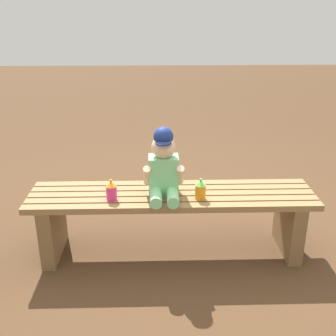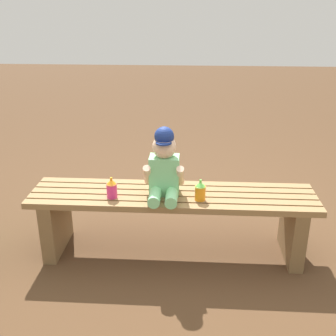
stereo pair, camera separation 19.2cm
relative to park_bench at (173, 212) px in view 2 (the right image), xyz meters
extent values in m
plane|color=#4C331E|center=(0.00, 0.00, -0.28)|extent=(16.00, 16.00, 0.00)
cube|color=olive|center=(0.00, -0.16, 0.11)|extent=(1.68, 0.06, 0.04)
cube|color=olive|center=(0.00, -0.08, 0.11)|extent=(1.68, 0.06, 0.04)
cube|color=olive|center=(0.00, 0.00, 0.11)|extent=(1.68, 0.06, 0.04)
cube|color=olive|center=(0.00, 0.08, 0.11)|extent=(1.68, 0.06, 0.04)
cube|color=olive|center=(0.00, 0.16, 0.11)|extent=(1.68, 0.06, 0.04)
cube|color=brown|center=(-0.72, 0.00, -0.09)|extent=(0.08, 0.37, 0.37)
cube|color=brown|center=(0.72, 0.00, -0.09)|extent=(0.08, 0.37, 0.37)
cube|color=#7FCC8C|center=(-0.05, 0.00, 0.24)|extent=(0.17, 0.12, 0.23)
sphere|color=beige|center=(-0.05, 0.00, 0.41)|extent=(0.14, 0.14, 0.14)
cylinder|color=navy|center=(-0.05, -0.04, 0.45)|extent=(0.09, 0.09, 0.01)
sphere|color=navy|center=(-0.05, 0.00, 0.47)|extent=(0.11, 0.11, 0.11)
cylinder|color=#85D693|center=(-0.09, -0.12, 0.16)|extent=(0.07, 0.16, 0.07)
cylinder|color=#85D693|center=(0.00, -0.12, 0.16)|extent=(0.07, 0.16, 0.07)
cylinder|color=beige|center=(-0.14, -0.03, 0.25)|extent=(0.04, 0.12, 0.14)
cylinder|color=beige|center=(0.05, -0.03, 0.25)|extent=(0.04, 0.12, 0.14)
cylinder|color=#E5337F|center=(-0.34, -0.08, 0.17)|extent=(0.06, 0.06, 0.08)
cone|color=orange|center=(-0.34, -0.08, 0.22)|extent=(0.06, 0.06, 0.03)
cylinder|color=orange|center=(-0.34, -0.08, 0.24)|extent=(0.01, 0.01, 0.02)
cylinder|color=orange|center=(0.16, -0.08, 0.17)|extent=(0.06, 0.06, 0.08)
cone|color=#66CC4C|center=(0.16, -0.08, 0.22)|extent=(0.06, 0.06, 0.03)
cylinder|color=#66CC4C|center=(0.16, -0.08, 0.24)|extent=(0.01, 0.01, 0.02)
camera|label=1|loc=(-0.08, -2.19, 1.18)|focal=44.16mm
camera|label=2|loc=(0.11, -2.19, 1.18)|focal=44.16mm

